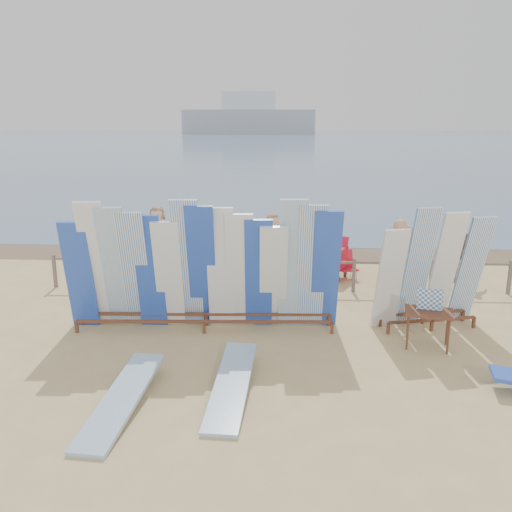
# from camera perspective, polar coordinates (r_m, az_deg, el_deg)

# --- Properties ---
(ground) EXTENTS (160.00, 160.00, 0.00)m
(ground) POSITION_cam_1_polar(r_m,az_deg,el_deg) (11.60, 2.07, -8.17)
(ground) COLOR tan
(ground) RESTS_ON ground
(ocean) EXTENTS (320.00, 240.00, 0.02)m
(ocean) POSITION_cam_1_polar(r_m,az_deg,el_deg) (138.80, 2.91, 12.23)
(ocean) COLOR slate
(ocean) RESTS_ON ground
(wet_sand_strip) EXTENTS (40.00, 2.60, 0.01)m
(wet_sand_strip) POSITION_cam_1_polar(r_m,az_deg,el_deg) (18.46, 2.42, 0.31)
(wet_sand_strip) COLOR brown
(wet_sand_strip) RESTS_ON ground
(distant_ship) EXTENTS (45.00, 8.00, 14.00)m
(distant_ship) POSITION_cam_1_polar(r_m,az_deg,el_deg) (191.12, -0.76, 14.33)
(distant_ship) COLOR #999EA3
(distant_ship) RESTS_ON ocean
(fence) EXTENTS (12.08, 0.08, 0.90)m
(fence) POSITION_cam_1_polar(r_m,az_deg,el_deg) (14.24, 2.28, -1.24)
(fence) COLOR #6F6253
(fence) RESTS_ON ground
(main_surfboard_rack) EXTENTS (5.81, 1.01, 2.89)m
(main_surfboard_rack) POSITION_cam_1_polar(r_m,az_deg,el_deg) (11.46, -5.49, -1.61)
(main_surfboard_rack) COLOR brown
(main_surfboard_rack) RESTS_ON ground
(side_surfboard_rack) EXTENTS (2.48, 1.20, 2.70)m
(side_surfboard_rack) POSITION_cam_1_polar(r_m,az_deg,el_deg) (12.14, 18.00, -1.73)
(side_surfboard_rack) COLOR brown
(side_surfboard_rack) RESTS_ON ground
(vendor_table) EXTENTS (1.04, 0.84, 1.22)m
(vendor_table) POSITION_cam_1_polar(r_m,az_deg,el_deg) (11.31, 17.62, -7.23)
(vendor_table) COLOR brown
(vendor_table) RESTS_ON ground
(flat_board_a) EXTENTS (0.80, 2.73, 0.32)m
(flat_board_a) POSITION_cam_1_polar(r_m,az_deg,el_deg) (9.09, -13.87, -15.21)
(flat_board_a) COLOR #86B1D6
(flat_board_a) RESTS_ON ground
(flat_board_b) EXTENTS (0.70, 2.72, 0.32)m
(flat_board_b) POSITION_cam_1_polar(r_m,az_deg,el_deg) (9.28, -2.54, -14.16)
(flat_board_b) COLOR #86B1D6
(flat_board_b) RESTS_ON ground
(beach_chair_left) EXTENTS (0.52, 0.54, 0.79)m
(beach_chair_left) POSITION_cam_1_polar(r_m,az_deg,el_deg) (15.18, 6.27, -1.91)
(beach_chair_left) COLOR red
(beach_chair_left) RESTS_ON ground
(beach_chair_right) EXTENTS (0.65, 0.67, 0.80)m
(beach_chair_right) POSITION_cam_1_polar(r_m,az_deg,el_deg) (15.64, 9.53, -1.53)
(beach_chair_right) COLOR red
(beach_chair_right) RESTS_ON ground
(stroller) EXTENTS (0.89, 1.02, 1.18)m
(stroller) POSITION_cam_1_polar(r_m,az_deg,el_deg) (15.52, 8.35, -0.70)
(stroller) COLOR red
(stroller) RESTS_ON ground
(beachgoer_7) EXTENTS (0.66, 0.38, 1.79)m
(beachgoer_7) POSITION_cam_1_polar(r_m,az_deg,el_deg) (17.16, 6.82, 2.23)
(beachgoer_7) COLOR #8C6042
(beachgoer_7) RESTS_ON ground
(beachgoer_1) EXTENTS (0.50, 0.67, 1.63)m
(beachgoer_1) POSITION_cam_1_polar(r_m,az_deg,el_deg) (16.50, -13.47, 1.17)
(beachgoer_1) COLOR #8C6042
(beachgoer_1) RESTS_ON ground
(beachgoer_extra_1) EXTENTS (0.56, 1.02, 1.65)m
(beachgoer_extra_1) POSITION_cam_1_polar(r_m,az_deg,el_deg) (17.08, -12.70, 1.68)
(beachgoer_extra_1) COLOR #8C6042
(beachgoer_extra_1) RESTS_ON ground
(beachgoer_11) EXTENTS (1.71, 0.61, 1.83)m
(beachgoer_11) POSITION_cam_1_polar(r_m,az_deg,el_deg) (17.27, -10.29, 2.23)
(beachgoer_11) COLOR beige
(beachgoer_11) RESTS_ON ground
(beachgoer_6) EXTENTS (0.83, 0.74, 1.56)m
(beachgoer_6) POSITION_cam_1_polar(r_m,az_deg,el_deg) (16.73, 14.78, 1.14)
(beachgoer_6) COLOR tan
(beachgoer_6) RESTS_ON ground
(beachgoer_4) EXTENTS (1.19, 0.81, 1.86)m
(beachgoer_4) POSITION_cam_1_polar(r_m,az_deg,el_deg) (15.57, 4.02, 1.21)
(beachgoer_4) COLOR #8C6042
(beachgoer_4) RESTS_ON ground
(beachgoer_8) EXTENTS (0.72, 0.83, 1.55)m
(beachgoer_8) POSITION_cam_1_polar(r_m,az_deg,el_deg) (15.66, 15.60, 0.21)
(beachgoer_8) COLOR beige
(beachgoer_8) RESTS_ON ground
(beachgoer_10) EXTENTS (1.05, 0.56, 1.72)m
(beachgoer_10) POSITION_cam_1_polar(r_m,az_deg,el_deg) (16.02, 20.77, 0.41)
(beachgoer_10) COLOR #8C6042
(beachgoer_10) RESTS_ON ground
(beachgoer_0) EXTENTS (0.86, 0.51, 1.65)m
(beachgoer_0) POSITION_cam_1_polar(r_m,az_deg,el_deg) (15.55, -11.09, 0.55)
(beachgoer_0) COLOR tan
(beachgoer_0) RESTS_ON ground
(beachgoer_5) EXTENTS (1.07, 1.51, 1.57)m
(beachgoer_5) POSITION_cam_1_polar(r_m,az_deg,el_deg) (17.22, 1.77, 1.98)
(beachgoer_5) COLOR beige
(beachgoer_5) RESTS_ON ground
(beachgoer_2) EXTENTS (0.85, 0.59, 1.59)m
(beachgoer_2) POSITION_cam_1_polar(r_m,az_deg,el_deg) (15.74, -11.54, 0.58)
(beachgoer_2) COLOR beige
(beachgoer_2) RESTS_ON ground
(beachgoer_9) EXTENTS (0.85, 1.11, 1.59)m
(beachgoer_9) POSITION_cam_1_polar(r_m,az_deg,el_deg) (18.29, 19.78, 1.90)
(beachgoer_9) COLOR tan
(beachgoer_9) RESTS_ON ground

